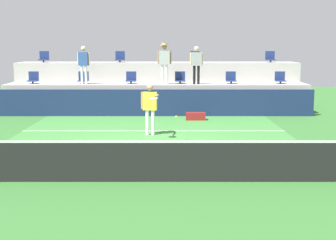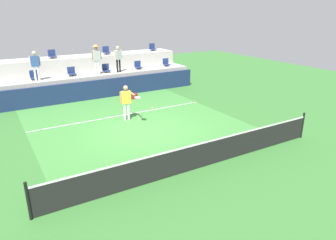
# 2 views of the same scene
# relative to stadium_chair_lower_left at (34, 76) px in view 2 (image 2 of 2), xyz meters

# --- Properties ---
(ground_plane) EXTENTS (40.00, 40.00, 0.00)m
(ground_plane) POSITION_rel_stadium_chair_lower_left_xyz_m (3.19, -7.23, -1.46)
(ground_plane) COLOR #336B2D
(court_inner_paint) EXTENTS (9.00, 10.00, 0.01)m
(court_inner_paint) POSITION_rel_stadium_chair_lower_left_xyz_m (3.19, -6.23, -1.46)
(court_inner_paint) COLOR #3D7F38
(court_inner_paint) RESTS_ON ground_plane
(court_service_line) EXTENTS (9.00, 0.06, 0.00)m
(court_service_line) POSITION_rel_stadium_chair_lower_left_xyz_m (3.19, -4.83, -1.46)
(court_service_line) COLOR white
(court_service_line) RESTS_ON ground_plane
(tennis_net) EXTENTS (10.48, 0.08, 1.07)m
(tennis_net) POSITION_rel_stadium_chair_lower_left_xyz_m (3.19, -11.23, -0.97)
(tennis_net) COLOR black
(tennis_net) RESTS_ON ground_plane
(sponsor_backboard) EXTENTS (13.00, 0.16, 1.10)m
(sponsor_backboard) POSITION_rel_stadium_chair_lower_left_xyz_m (3.19, -1.23, -0.91)
(sponsor_backboard) COLOR navy
(sponsor_backboard) RESTS_ON ground_plane
(seating_tier_lower) EXTENTS (13.00, 1.80, 1.25)m
(seating_tier_lower) POSITION_rel_stadium_chair_lower_left_xyz_m (3.19, 0.07, -0.84)
(seating_tier_lower) COLOR #ADAAA3
(seating_tier_lower) RESTS_ON ground_plane
(seating_tier_upper) EXTENTS (13.00, 1.80, 2.10)m
(seating_tier_upper) POSITION_rel_stadium_chair_lower_left_xyz_m (3.19, 1.87, -0.41)
(seating_tier_upper) COLOR #ADAAA3
(seating_tier_upper) RESTS_ON ground_plane
(stadium_chair_lower_left) EXTENTS (0.44, 0.40, 0.52)m
(stadium_chair_lower_left) POSITION_rel_stadium_chair_lower_left_xyz_m (0.00, 0.00, 0.00)
(stadium_chair_lower_left) COLOR #2D2D33
(stadium_chair_lower_left) RESTS_ON seating_tier_lower
(stadium_chair_lower_mid_left) EXTENTS (0.44, 0.40, 0.52)m
(stadium_chair_lower_mid_left) POSITION_rel_stadium_chair_lower_left_xyz_m (2.08, 0.00, 0.00)
(stadium_chair_lower_mid_left) COLOR #2D2D33
(stadium_chair_lower_mid_left) RESTS_ON seating_tier_lower
(stadium_chair_lower_mid_right) EXTENTS (0.44, 0.40, 0.52)m
(stadium_chair_lower_mid_right) POSITION_rel_stadium_chair_lower_left_xyz_m (4.21, 0.00, 0.00)
(stadium_chair_lower_mid_right) COLOR #2D2D33
(stadium_chair_lower_mid_right) RESTS_ON seating_tier_lower
(stadium_chair_lower_right) EXTENTS (0.44, 0.40, 0.52)m
(stadium_chair_lower_right) POSITION_rel_stadium_chair_lower_left_xyz_m (6.42, 0.00, 0.00)
(stadium_chair_lower_right) COLOR #2D2D33
(stadium_chair_lower_right) RESTS_ON seating_tier_lower
(stadium_chair_lower_far_right) EXTENTS (0.44, 0.40, 0.52)m
(stadium_chair_lower_far_right) POSITION_rel_stadium_chair_lower_left_xyz_m (8.56, 0.00, 0.00)
(stadium_chair_lower_far_right) COLOR #2D2D33
(stadium_chair_lower_far_right) RESTS_ON seating_tier_lower
(stadium_chair_upper_left) EXTENTS (0.44, 0.40, 0.52)m
(stadium_chair_upper_left) POSITION_rel_stadium_chair_lower_left_xyz_m (1.44, 1.80, 0.85)
(stadium_chair_upper_left) COLOR #2D2D33
(stadium_chair_upper_left) RESTS_ON seating_tier_upper
(stadium_chair_upper_right) EXTENTS (0.44, 0.40, 0.52)m
(stadium_chair_upper_right) POSITION_rel_stadium_chair_lower_left_xyz_m (4.94, 1.80, 0.85)
(stadium_chair_upper_right) COLOR #2D2D33
(stadium_chair_upper_right) RESTS_ON seating_tier_upper
(stadium_chair_upper_far_right) EXTENTS (0.44, 0.40, 0.52)m
(stadium_chair_upper_far_right) POSITION_rel_stadium_chair_lower_left_xyz_m (8.47, 1.80, 0.85)
(stadium_chair_upper_far_right) COLOR #2D2D33
(stadium_chair_upper_far_right) RESTS_ON seating_tier_upper
(tennis_player) EXTENTS (0.60, 1.23, 1.68)m
(tennis_player) POSITION_rel_stadium_chair_lower_left_xyz_m (3.10, -5.63, -0.43)
(tennis_player) COLOR white
(tennis_player) RESTS_ON ground_plane
(spectator_in_grey) EXTENTS (0.57, 0.27, 1.62)m
(spectator_in_grey) POSITION_rel_stadium_chair_lower_left_xyz_m (0.10, -0.38, 0.75)
(spectator_in_grey) COLOR white
(spectator_in_grey) RESTS_ON seating_tier_lower
(spectator_with_hat) EXTENTS (0.59, 0.41, 1.75)m
(spectator_with_hat) POSITION_rel_stadium_chair_lower_left_xyz_m (3.53, -0.38, 0.86)
(spectator_with_hat) COLOR white
(spectator_with_hat) RESTS_ON seating_tier_lower
(spectator_in_white) EXTENTS (0.57, 0.25, 1.61)m
(spectator_in_white) POSITION_rel_stadium_chair_lower_left_xyz_m (4.89, -0.38, 0.75)
(spectator_in_white) COLOR black
(spectator_in_white) RESTS_ON seating_tier_lower
(tennis_ball) EXTENTS (0.07, 0.07, 0.07)m
(tennis_ball) POSITION_rel_stadium_chair_lower_left_xyz_m (3.94, -6.62, -0.71)
(tennis_ball) COLOR #CCE033
(equipment_bag) EXTENTS (0.76, 0.28, 0.30)m
(equipment_bag) POSITION_rel_stadium_chair_lower_left_xyz_m (4.76, -2.36, -1.31)
(equipment_bag) COLOR maroon
(equipment_bag) RESTS_ON ground_plane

